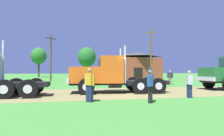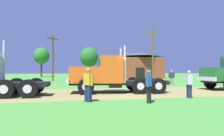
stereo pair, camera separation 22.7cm
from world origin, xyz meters
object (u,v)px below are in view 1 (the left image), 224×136
(truck_foreground_white, at_px, (107,76))
(visitor_standing_near, at_px, (89,83))
(utility_pole_far, at_px, (151,53))
(visitor_far_side, at_px, (170,77))
(visitor_walking_mid, at_px, (189,83))
(utility_pole_near, at_px, (51,56))
(shed_building, at_px, (138,66))
(visitor_by_barrel, at_px, (150,84))

(truck_foreground_white, height_order, visitor_standing_near, truck_foreground_white)
(utility_pole_far, bearing_deg, visitor_far_side, -100.35)
(truck_foreground_white, xyz_separation_m, utility_pole_far, (10.12, 15.32, 3.17))
(visitor_walking_mid, relative_size, utility_pole_far, 0.19)
(visitor_walking_mid, distance_m, visitor_far_side, 10.87)
(visitor_standing_near, distance_m, utility_pole_near, 22.25)
(visitor_standing_near, distance_m, utility_pole_far, 22.81)
(truck_foreground_white, distance_m, utility_pole_far, 18.64)
(truck_foreground_white, relative_size, utility_pole_far, 0.88)
(visitor_standing_near, distance_m, visitor_walking_mid, 5.84)
(shed_building, xyz_separation_m, utility_pole_near, (-16.98, -7.56, 1.19))
(visitor_walking_mid, relative_size, shed_building, 0.18)
(visitor_standing_near, distance_m, visitor_by_barrel, 3.02)
(shed_building, bearing_deg, utility_pole_far, -98.12)
(visitor_far_side, height_order, utility_pole_far, utility_pole_far)
(visitor_standing_near, relative_size, utility_pole_far, 0.21)
(utility_pole_far, bearing_deg, visitor_standing_near, -121.46)
(visitor_standing_near, xyz_separation_m, utility_pole_near, (-3.78, 21.74, 2.91))
(truck_foreground_white, distance_m, visitor_far_side, 10.61)
(visitor_by_barrel, xyz_separation_m, utility_pole_far, (8.88, 20.14, 3.47))
(visitor_walking_mid, relative_size, visitor_by_barrel, 0.94)
(visitor_walking_mid, bearing_deg, utility_pole_far, 72.61)
(visitor_by_barrel, bearing_deg, visitor_walking_mid, 21.97)
(visitor_standing_near, bearing_deg, truck_foreground_white, 67.17)
(truck_foreground_white, height_order, utility_pole_far, utility_pole_far)
(visitor_walking_mid, bearing_deg, visitor_by_barrel, -158.03)
(utility_pole_near, bearing_deg, visitor_walking_mid, -65.86)
(truck_foreground_white, height_order, visitor_by_barrel, truck_foreground_white)
(visitor_by_barrel, distance_m, utility_pole_far, 22.28)
(visitor_standing_near, height_order, visitor_far_side, visitor_standing_near)
(visitor_standing_near, xyz_separation_m, visitor_far_side, (10.13, 10.27, -0.05))
(visitor_walking_mid, relative_size, utility_pole_near, 0.22)
(truck_foreground_white, distance_m, shed_building, 27.93)
(shed_building, bearing_deg, visitor_by_barrel, -108.87)
(visitor_standing_near, xyz_separation_m, shed_building, (13.20, 29.30, 1.72))
(utility_pole_near, bearing_deg, shed_building, 23.99)
(utility_pole_far, bearing_deg, utility_pole_near, 170.84)
(visitor_standing_near, distance_m, shed_building, 32.18)
(visitor_by_barrel, height_order, shed_building, shed_building)
(truck_foreground_white, xyz_separation_m, visitor_far_side, (8.48, 6.36, -0.35))
(visitor_walking_mid, bearing_deg, visitor_standing_near, -177.21)
(truck_foreground_white, distance_m, visitor_by_barrel, 4.98)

